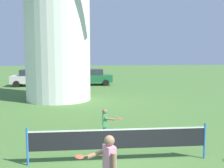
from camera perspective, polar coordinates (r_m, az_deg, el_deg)
tennis_net at (r=8.18m, az=1.43°, el=-11.36°), size 5.28×0.06×1.10m
player_near at (r=6.04m, az=-0.74°, el=-16.51°), size 0.89×0.48×1.49m
player_far at (r=10.07m, az=-1.36°, el=-8.02°), size 0.72×0.44×1.17m
parked_car_cream at (r=27.12m, az=-16.12°, el=1.30°), size 3.96×1.92×1.56m
parked_car_green at (r=26.85m, az=-4.45°, el=1.49°), size 4.17×2.03×1.56m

